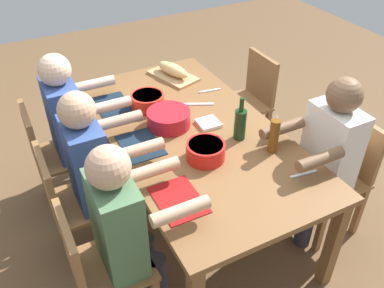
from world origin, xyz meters
TOP-DOWN VIEW (x-y plane):
  - ground_plane at (0.00, 0.00)m, footprint 8.00×8.00m
  - dining_table at (0.00, 0.00)m, footprint 1.97×1.04m
  - chair_far_right at (0.54, 0.84)m, footprint 0.40×0.40m
  - diner_far_right at (0.54, 0.66)m, footprint 0.41×0.53m
  - chair_far_left at (-0.54, 0.84)m, footprint 0.40×0.40m
  - chair_near_right at (0.54, -0.84)m, footprint 0.40×0.40m
  - diner_near_right at (0.54, -0.66)m, footprint 0.41×0.53m
  - chair_near_left at (-0.54, -0.84)m, footprint 0.40×0.40m
  - diner_near_left at (-0.54, -0.66)m, footprint 0.41×0.53m
  - chair_near_center at (0.00, -0.84)m, footprint 0.40×0.40m
  - diner_near_center at (0.00, -0.66)m, footprint 0.41×0.53m
  - serving_bowl_fruit at (-0.12, -0.11)m, footprint 0.29×0.29m
  - serving_bowl_salad at (0.30, -0.06)m, footprint 0.23×0.23m
  - serving_bowl_greens at (-0.40, -0.14)m, footprint 0.23×0.23m
  - cutting_board at (-0.73, 0.21)m, footprint 0.45×0.33m
  - bread_loaf at (-0.73, 0.21)m, footprint 0.34×0.20m
  - wine_bottle at (0.21, 0.23)m, footprint 0.08×0.08m
  - beer_bottle at (0.42, 0.33)m, footprint 0.06×0.06m
  - wine_glass at (0.30, 0.43)m, footprint 0.08×0.08m
  - fork_far_right at (0.68, 0.36)m, footprint 0.04×0.17m
  - fork_far_left at (-0.40, 0.36)m, footprint 0.04×0.17m
  - placemat_near_right at (0.54, -0.36)m, footprint 0.32×0.23m
  - placemat_near_left at (-0.54, -0.36)m, footprint 0.32×0.23m
  - placemat_near_center at (0.00, -0.36)m, footprint 0.32×0.23m
  - carving_knife at (-0.27, 0.18)m, footprint 0.12×0.22m
  - napkin_stack at (-0.01, 0.13)m, footprint 0.15×0.15m

SIDE VIEW (x-z plane):
  - ground_plane at x=0.00m, z-range 0.00..0.00m
  - chair_far_right at x=0.54m, z-range 0.06..0.91m
  - chair_far_left at x=-0.54m, z-range 0.06..0.91m
  - chair_near_right at x=0.54m, z-range 0.06..0.91m
  - chair_near_left at x=-0.54m, z-range 0.06..0.91m
  - chair_near_center at x=0.00m, z-range 0.06..0.91m
  - dining_table at x=0.00m, z-range 0.30..1.04m
  - diner_far_right at x=0.54m, z-range 0.10..1.30m
  - diner_near_right at x=0.54m, z-range 0.10..1.30m
  - diner_near_left at x=-0.54m, z-range 0.10..1.30m
  - diner_near_center at x=0.00m, z-range 0.10..1.30m
  - placemat_near_right at x=0.54m, z-range 0.74..0.75m
  - placemat_near_left at x=-0.54m, z-range 0.74..0.75m
  - placemat_near_center at x=0.00m, z-range 0.74..0.75m
  - fork_far_right at x=0.68m, z-range 0.74..0.75m
  - fork_far_left at x=-0.40m, z-range 0.74..0.75m
  - carving_knife at x=-0.27m, z-range 0.74..0.75m
  - cutting_board at x=-0.73m, z-range 0.74..0.76m
  - napkin_stack at x=-0.01m, z-range 0.74..0.76m
  - serving_bowl_greens at x=-0.40m, z-range 0.75..0.85m
  - serving_bowl_salad at x=0.30m, z-range 0.75..0.85m
  - serving_bowl_fruit at x=-0.12m, z-range 0.75..0.86m
  - bread_loaf at x=-0.73m, z-range 0.76..0.85m
  - wine_bottle at x=0.21m, z-range 0.70..0.99m
  - beer_bottle at x=0.42m, z-range 0.74..0.96m
  - wine_glass at x=0.30m, z-range 0.77..0.94m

